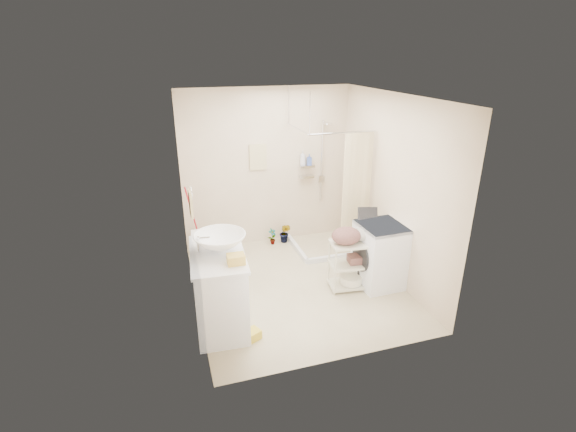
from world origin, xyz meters
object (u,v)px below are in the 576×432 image
at_px(laundry_rack, 352,261).
at_px(vanity, 220,289).
at_px(washing_machine, 381,255).
at_px(toilet, 215,252).

bearing_deg(laundry_rack, vanity, -164.33).
bearing_deg(washing_machine, laundry_rack, 176.20).
relative_size(vanity, toilet, 1.64).
bearing_deg(laundry_rack, toilet, 157.28).
distance_m(vanity, washing_machine, 2.32).
bearing_deg(toilet, washing_machine, -111.10).
distance_m(vanity, laundry_rack, 1.89).
distance_m(washing_machine, laundry_rack, 0.43).
bearing_deg(toilet, laundry_rack, -115.82).
distance_m(toilet, washing_machine, 2.40).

